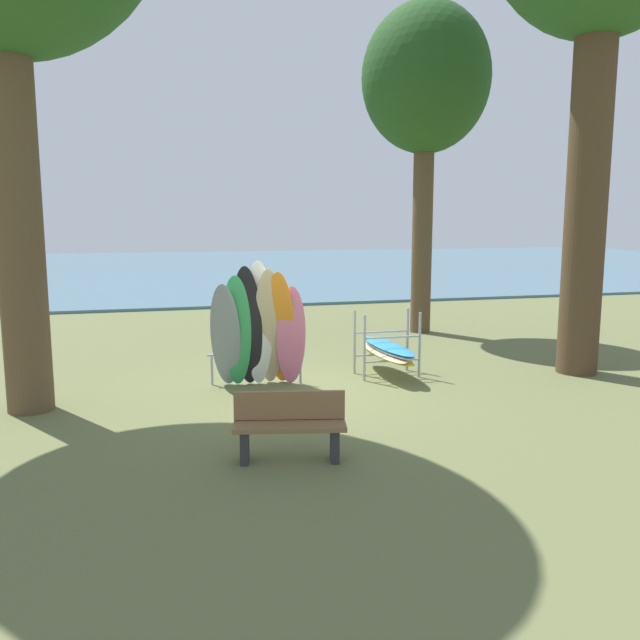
% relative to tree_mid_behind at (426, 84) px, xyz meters
% --- Properties ---
extents(ground_plane, '(80.00, 80.00, 0.00)m').
position_rel_tree_mid_behind_xyz_m(ground_plane, '(-4.74, -5.29, -6.36)').
color(ground_plane, '#60663D').
extents(lake_water, '(80.00, 36.00, 0.10)m').
position_rel_tree_mid_behind_xyz_m(lake_water, '(-4.74, 23.88, -6.31)').
color(lake_water, '#477084').
rests_on(lake_water, ground).
extents(tree_mid_behind, '(3.25, 3.25, 8.36)m').
position_rel_tree_mid_behind_xyz_m(tree_mid_behind, '(0.00, 0.00, 0.00)').
color(tree_mid_behind, brown).
rests_on(tree_mid_behind, ground).
extents(leaning_board_pile, '(1.79, 1.06, 2.30)m').
position_rel_tree_mid_behind_xyz_m(leaning_board_pile, '(-5.13, -4.73, -5.31)').
color(leaning_board_pile, gray).
rests_on(leaning_board_pile, ground).
extents(board_storage_rack, '(1.15, 2.13, 1.25)m').
position_rel_tree_mid_behind_xyz_m(board_storage_rack, '(-2.59, -4.40, -5.86)').
color(board_storage_rack, '#9EA0A5').
rests_on(board_storage_rack, ground).
extents(park_bench, '(1.45, 0.69, 0.85)m').
position_rel_tree_mid_behind_xyz_m(park_bench, '(-5.34, -8.29, -5.91)').
color(park_bench, '#2D2D33').
rests_on(park_bench, ground).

